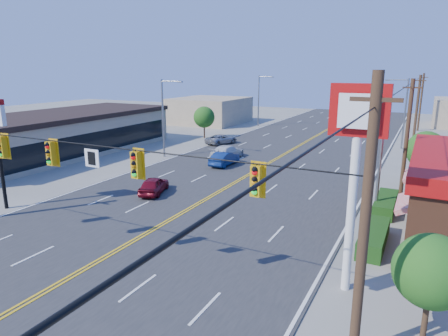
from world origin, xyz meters
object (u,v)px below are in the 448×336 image
at_px(kfc_pylon, 356,148).
at_px(car_silver, 221,140).
at_px(signal_span, 70,168).
at_px(car_magenta, 154,186).
at_px(car_blue, 224,159).
at_px(car_white, 227,152).

distance_m(kfc_pylon, car_silver, 33.94).
relative_size(signal_span, car_magenta, 6.69).
bearing_deg(car_blue, car_white, -67.90).
distance_m(car_blue, car_silver, 11.09).
relative_size(car_white, car_silver, 1.11).
xyz_separation_m(signal_span, car_magenta, (-4.02, 11.01, -4.27)).
relative_size(car_blue, car_silver, 0.93).
distance_m(car_magenta, car_white, 13.05).
relative_size(kfc_pylon, car_silver, 1.99).
height_order(kfc_pylon, car_white, kfc_pylon).
bearing_deg(car_blue, kfc_pylon, 130.50).
bearing_deg(kfc_pylon, car_silver, 126.37).
xyz_separation_m(car_magenta, car_blue, (0.63, 10.25, 0.03)).
bearing_deg(car_silver, car_white, 139.39).
bearing_deg(car_white, car_magenta, 94.25).
relative_size(car_magenta, car_white, 0.77).
height_order(car_magenta, car_blue, car_blue).
distance_m(car_magenta, car_silver, 20.52).
distance_m(kfc_pylon, car_white, 25.97).
distance_m(signal_span, kfc_pylon, 11.87).
height_order(signal_span, kfc_pylon, signal_span).
bearing_deg(car_magenta, car_blue, -111.96).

